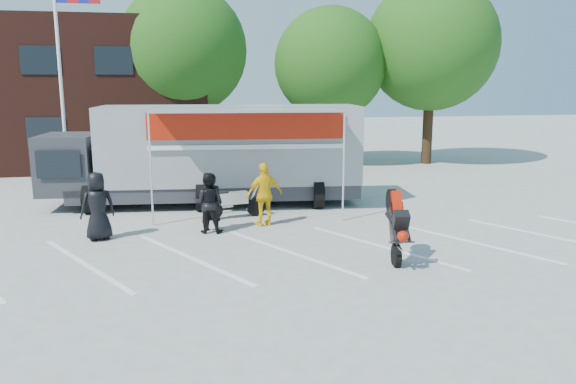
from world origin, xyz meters
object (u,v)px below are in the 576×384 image
object	(u,v)px
spectator_leather_b	(212,202)
tree_right	(432,45)
flagpole	(66,55)
tree_mid	(330,64)
spectator_leather_c	(208,203)
spectator_leather_a	(98,206)
tree_left	(183,50)
spectator_hivis	(265,194)
stunt_bike_rider	(390,258)
parked_motorcycle	(235,218)
transporter_truck	(217,204)

from	to	relation	value
spectator_leather_b	tree_right	bearing A→B (deg)	-119.16
flagpole	tree_mid	world-z (taller)	flagpole
spectator_leather_b	spectator_leather_c	world-z (taller)	spectator_leather_c
flagpole	spectator_leather_a	world-z (taller)	flagpole
flagpole	tree_left	size ratio (longest dim) A/B	0.93
spectator_leather_b	flagpole	bearing A→B (deg)	-37.41
spectator_hivis	tree_mid	bearing A→B (deg)	-127.95
stunt_bike_rider	spectator_leather_c	xyz separation A→B (m)	(-4.11, 3.17, 0.84)
flagpole	tree_right	bearing A→B (deg)	15.48
parked_motorcycle	tree_mid	bearing A→B (deg)	-41.33
spectator_leather_b	spectator_hivis	distance (m)	1.57
tree_right	stunt_bike_rider	bearing A→B (deg)	-117.68
parked_motorcycle	tree_left	bearing A→B (deg)	-5.64
spectator_hivis	flagpole	bearing A→B (deg)	-59.23
tree_right	spectator_leather_b	xyz separation A→B (m)	(-11.55, -11.07, -5.06)
tree_right	spectator_hivis	world-z (taller)	tree_right
parked_motorcycle	flagpole	bearing A→B (deg)	34.47
transporter_truck	tree_left	bearing A→B (deg)	100.58
tree_mid	spectator_leather_a	distance (m)	15.79
spectator_leather_b	spectator_hivis	size ratio (longest dim) A/B	0.88
tree_right	spectator_hivis	bearing A→B (deg)	-132.88
flagpole	tree_left	distance (m)	7.37
tree_left	tree_right	bearing A→B (deg)	-7.13
transporter_truck	parked_motorcycle	xyz separation A→B (m)	(0.38, -2.14, 0.00)
flagpole	transporter_truck	world-z (taller)	flagpole
transporter_truck	spectator_leather_a	bearing A→B (deg)	-126.29
tree_mid	spectator_hivis	world-z (taller)	tree_mid
transporter_truck	spectator_hivis	world-z (taller)	spectator_hivis
spectator_hivis	tree_right	bearing A→B (deg)	-146.88
transporter_truck	spectator_hivis	xyz separation A→B (m)	(1.15, -3.20, 0.92)
flagpole	stunt_bike_rider	size ratio (longest dim) A/B	4.31
transporter_truck	spectator_leather_c	xyz separation A→B (m)	(-0.50, -3.65, 0.84)
stunt_bike_rider	spectator_leather_b	world-z (taller)	spectator_leather_b
spectator_leather_a	spectator_leather_c	distance (m)	2.89
spectator_hivis	stunt_bike_rider	bearing A→B (deg)	110.13
flagpole	tree_mid	xyz separation A→B (m)	(11.24, 5.00, -0.11)
tree_right	spectator_hivis	xyz separation A→B (m)	(-10.01, -10.78, -4.96)
spectator_leather_b	spectator_leather_a	bearing A→B (deg)	23.43
tree_mid	spectator_hivis	distance (m)	12.99
tree_mid	spectator_leather_b	size ratio (longest dim) A/B	4.72
stunt_bike_rider	spectator_leather_a	distance (m)	7.66
transporter_truck	spectator_leather_b	xyz separation A→B (m)	(-0.39, -3.49, 0.81)
tree_right	spectator_leather_a	world-z (taller)	tree_right
transporter_truck	spectator_leather_a	size ratio (longest dim) A/B	5.74
spectator_hivis	spectator_leather_c	bearing A→B (deg)	1.46
spectator_leather_c	spectator_hivis	world-z (taller)	spectator_hivis
tree_left	tree_right	size ratio (longest dim) A/B	0.95
tree_right	transporter_truck	distance (m)	14.72
stunt_bike_rider	tree_mid	bearing A→B (deg)	89.28
tree_mid	stunt_bike_rider	bearing A→B (deg)	-99.73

